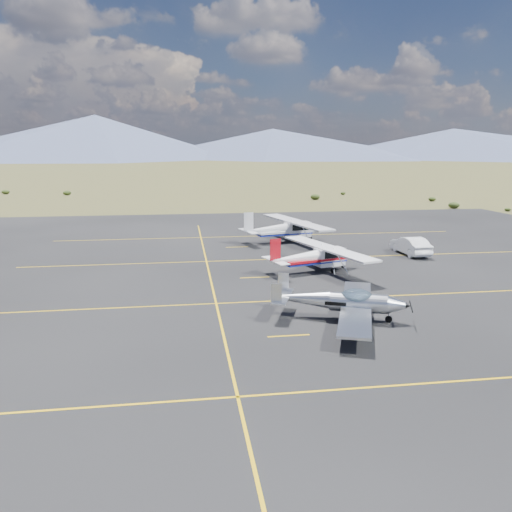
# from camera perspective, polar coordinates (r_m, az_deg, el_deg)

# --- Properties ---
(ground) EXTENTS (1600.00, 1600.00, 0.00)m
(ground) POSITION_cam_1_polar(r_m,az_deg,el_deg) (27.50, 8.37, -6.10)
(ground) COLOR #383D1C
(ground) RESTS_ON ground
(apron) EXTENTS (72.00, 72.00, 0.02)m
(apron) POSITION_cam_1_polar(r_m,az_deg,el_deg) (33.98, 4.99, -2.50)
(apron) COLOR black
(apron) RESTS_ON ground
(aircraft_low_wing) EXTENTS (6.74, 9.06, 2.00)m
(aircraft_low_wing) POSITION_cam_1_polar(r_m,az_deg,el_deg) (25.78, 9.87, -5.16)
(aircraft_low_wing) COLOR silver
(aircraft_low_wing) RESTS_ON apron
(aircraft_cessna) EXTENTS (6.97, 10.25, 2.61)m
(aircraft_cessna) POSITION_cam_1_polar(r_m,az_deg,el_deg) (35.49, 6.77, 0.01)
(aircraft_cessna) COLOR white
(aircraft_cessna) RESTS_ON apron
(aircraft_plain) EXTENTS (7.67, 11.73, 2.97)m
(aircraft_plain) POSITION_cam_1_polar(r_m,az_deg,el_deg) (46.79, 3.27, 3.18)
(aircraft_plain) COLOR silver
(aircraft_plain) RESTS_ON apron
(sedan) EXTENTS (1.75, 4.58, 1.49)m
(sedan) POSITION_cam_1_polar(r_m,az_deg,el_deg) (43.20, 17.25, 1.15)
(sedan) COLOR white
(sedan) RESTS_ON apron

